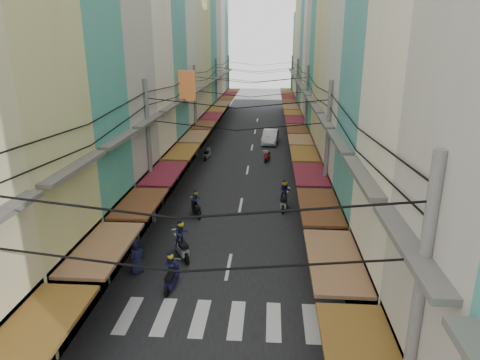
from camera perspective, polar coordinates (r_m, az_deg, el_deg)
The scene contains 15 objects.
ground at distance 22.22m, azimuth -1.02°, elevation -8.99°, with size 160.00×160.00×0.00m, color slate.
road at distance 41.02m, azimuth 1.48°, elevation 3.70°, with size 10.00×80.00×0.02m, color black.
sidewalk_left at distance 41.82m, azimuth -7.47°, elevation 3.86°, with size 3.00×80.00×0.06m, color slate.
sidewalk_right at distance 41.24m, azimuth 10.56°, elevation 3.51°, with size 3.00×80.00×0.06m, color slate.
crosswalk at distance 17.09m, azimuth -2.91°, elevation -18.00°, with size 7.55×2.40×0.01m.
building_row_left at distance 37.59m, azimuth -11.38°, elevation 17.13°, with size 7.80×67.67×23.70m.
building_row_right at distance 36.70m, azimuth 14.30°, elevation 16.36°, with size 7.80×68.98×22.59m.
utility_poles at distance 34.97m, azimuth 1.17°, elevation 12.20°, with size 10.20×66.13×8.20m.
white_car at distance 44.93m, azimuth 4.05°, elevation 4.90°, with size 4.96×1.94×1.75m, color white.
bicycle at distance 19.93m, azimuth 15.65°, elevation -13.11°, with size 0.56×1.50×1.03m, color black.
moving_scooters at distance 26.85m, azimuth -1.56°, elevation -2.85°, with size 7.04×28.95×1.97m.
parked_scooters at distance 18.34m, azimuth 11.94°, elevation -14.00°, with size 12.35×13.49×0.98m.
pedestrians at distance 27.23m, azimuth -8.64°, elevation -1.58°, with size 11.93×25.53×2.20m.
market_umbrella at distance 18.86m, azimuth 17.62°, elevation -8.37°, with size 2.12×2.12×2.23m.
traffic_sign at distance 21.85m, azimuth 14.36°, elevation -3.75°, with size 0.10×0.66×3.00m.
Camera 1 is at (1.83, -19.74, 10.03)m, focal length 32.00 mm.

